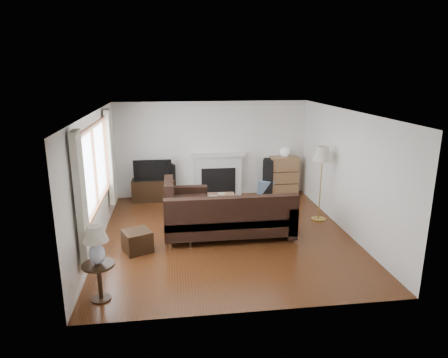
{
  "coord_description": "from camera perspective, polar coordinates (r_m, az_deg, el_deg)",
  "views": [
    {
      "loc": [
        -1.03,
        -7.55,
        3.27
      ],
      "look_at": [
        0.0,
        0.3,
        1.1
      ],
      "focal_mm": 32.0,
      "sensor_mm": 36.0,
      "label": 1
    }
  ],
  "objects": [
    {
      "name": "room",
      "position": [
        7.88,
        0.28,
        0.48
      ],
      "size": [
        5.1,
        5.6,
        2.54
      ],
      "color": "#502811",
      "rests_on": "ground"
    },
    {
      "name": "bookshelf",
      "position": [
        10.86,
        8.53,
        0.47
      ],
      "size": [
        0.75,
        0.36,
        1.03
      ],
      "primitive_type": "cube",
      "color": "olive",
      "rests_on": "ground"
    },
    {
      "name": "curtain_far",
      "position": [
        9.17,
        -15.93,
        2.96
      ],
      "size": [
        0.1,
        0.35,
        2.1
      ],
      "primitive_type": "cube",
      "color": "beige",
      "rests_on": "room"
    },
    {
      "name": "floor_lamp",
      "position": [
        9.05,
        13.65,
        -0.7
      ],
      "size": [
        0.56,
        0.56,
        1.68
      ],
      "primitive_type": "cube",
      "rotation": [
        0.0,
        0.0,
        0.4
      ],
      "color": "#B7933F",
      "rests_on": "ground"
    },
    {
      "name": "sectional_sofa",
      "position": [
        8.03,
        0.74,
        -5.24
      ],
      "size": [
        2.79,
        2.04,
        0.9
      ],
      "primitive_type": "cube",
      "color": "black",
      "rests_on": "ground"
    },
    {
      "name": "side_table",
      "position": [
        6.26,
        -17.32,
        -13.85
      ],
      "size": [
        0.46,
        0.46,
        0.58
      ],
      "primitive_type": "cube",
      "color": "black",
      "rests_on": "ground"
    },
    {
      "name": "footstool",
      "position": [
        7.67,
        -12.28,
        -8.65
      ],
      "size": [
        0.62,
        0.62,
        0.4
      ],
      "primitive_type": "cube",
      "rotation": [
        0.0,
        0.0,
        0.41
      ],
      "color": "black",
      "rests_on": "ground"
    },
    {
      "name": "table_lamp",
      "position": [
        6.01,
        -17.76,
        -9.03
      ],
      "size": [
        0.36,
        0.36,
        0.57
      ],
      "primitive_type": "cube",
      "color": "silver",
      "rests_on": "side_table"
    },
    {
      "name": "fireplace",
      "position": [
        10.61,
        -0.85,
        0.61
      ],
      "size": [
        1.4,
        0.26,
        1.15
      ],
      "primitive_type": "cube",
      "color": "white",
      "rests_on": "room"
    },
    {
      "name": "television",
      "position": [
        10.33,
        -10.14,
        1.36
      ],
      "size": [
        0.95,
        0.12,
        0.55
      ],
      "primitive_type": "imported",
      "color": "black",
      "rests_on": "tv_stand"
    },
    {
      "name": "speaker_right",
      "position": [
        10.74,
        6.35,
        0.26
      ],
      "size": [
        0.37,
        0.4,
        0.99
      ],
      "primitive_type": "cube",
      "rotation": [
        0.0,
        0.0,
        -0.34
      ],
      "color": "black",
      "rests_on": "ground"
    },
    {
      "name": "globe_lamp",
      "position": [
        10.71,
        8.67,
        3.83
      ],
      "size": [
        0.27,
        0.27,
        0.27
      ],
      "primitive_type": "sphere",
      "color": "white",
      "rests_on": "bookshelf"
    },
    {
      "name": "curtain_near",
      "position": [
        6.27,
        -19.74,
        -2.95
      ],
      "size": [
        0.1,
        0.35,
        2.1
      ],
      "primitive_type": "cube",
      "color": "beige",
      "rests_on": "room"
    },
    {
      "name": "speaker_left",
      "position": [
        10.46,
        -7.85,
        -0.39
      ],
      "size": [
        0.35,
        0.38,
        0.92
      ],
      "primitive_type": "cube",
      "rotation": [
        0.0,
        0.0,
        0.36
      ],
      "color": "black",
      "rests_on": "ground"
    },
    {
      "name": "window",
      "position": [
        7.68,
        -17.93,
        1.63
      ],
      "size": [
        0.12,
        2.74,
        1.54
      ],
      "primitive_type": "cube",
      "color": "brown",
      "rests_on": "room"
    },
    {
      "name": "tv_stand",
      "position": [
        10.48,
        -10.0,
        -1.54
      ],
      "size": [
        1.09,
        0.49,
        0.54
      ],
      "primitive_type": "cube",
      "color": "black",
      "rests_on": "ground"
    },
    {
      "name": "coffee_table",
      "position": [
        9.49,
        -1.55,
        -3.55
      ],
      "size": [
        1.06,
        0.61,
        0.4
      ],
      "primitive_type": "cube",
      "rotation": [
        0.0,
        0.0,
        -0.04
      ],
      "color": "#936246",
      "rests_on": "ground"
    }
  ]
}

